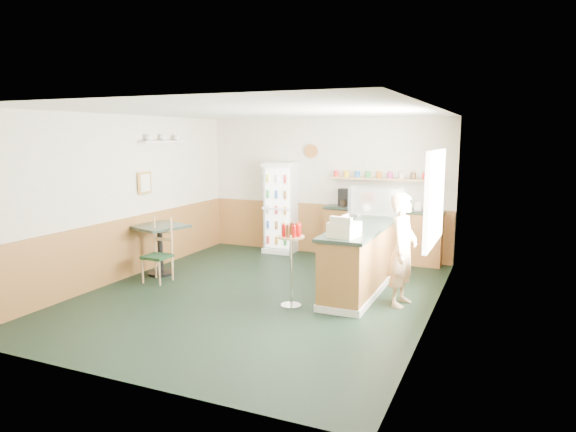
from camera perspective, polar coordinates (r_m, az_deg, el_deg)
The scene contains 13 objects.
ground at distance 7.81m, azimuth -3.24°, elevation -8.68°, with size 6.00×6.00×0.00m, color black.
room_envelope at distance 8.24m, azimuth -2.46°, elevation 3.10°, with size 5.04×6.02×2.72m.
service_counter at distance 8.20m, azimuth 8.66°, elevation -4.57°, with size 0.68×3.01×1.01m.
back_counter at distance 9.86m, azimuth 10.35°, elevation -1.78°, with size 2.24×0.42×1.69m.
drinks_fridge at distance 10.39m, azimuth -0.80°, elevation 0.94°, with size 0.60×0.52×1.83m.
display_case at distance 8.66m, azimuth 9.87°, elevation 1.52°, with size 0.90×0.47×0.51m.
cash_register at distance 6.94m, azimuth 6.27°, elevation -1.49°, with size 0.35×0.37×0.20m, color beige.
shopkeeper at distance 7.31m, azimuth 12.62°, elevation -3.68°, with size 0.53×0.38×1.59m, color tan.
condiment_stand at distance 7.07m, azimuth 0.35°, elevation -3.89°, with size 0.37×0.37×1.16m.
newspaper_rack at distance 8.23m, azimuth 6.26°, elevation -2.96°, with size 0.09×0.44×0.89m.
cafe_table at distance 9.00m, azimuth -14.04°, elevation -2.58°, with size 0.99×0.99×0.86m.
cafe_chair at distance 8.64m, azimuth -14.03°, elevation -3.44°, with size 0.39×0.39×1.05m.
dog_doorstop at distance 8.29m, azimuth 4.38°, elevation -6.76°, with size 0.21×0.28×0.26m.
Camera 1 is at (3.36, -6.64, 2.37)m, focal length 32.00 mm.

